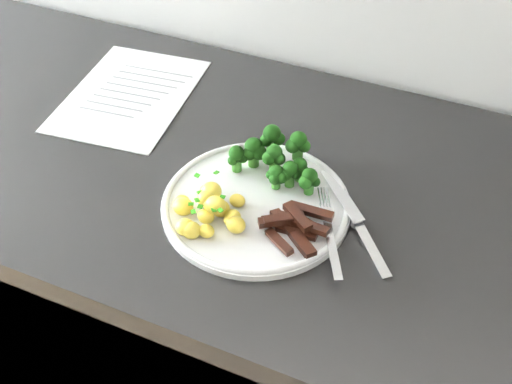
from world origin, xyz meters
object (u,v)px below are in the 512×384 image
broccoli (277,157)px  recipe_paper (129,95)px  potatoes (209,210)px  knife (362,234)px  plate (256,204)px  beef_strips (294,224)px  fork (330,236)px  counter (229,335)px

broccoli → recipe_paper: bearing=163.1°
recipe_paper → potatoes: potatoes is taller
knife → plate: bearing=-178.6°
broccoli → potatoes: bearing=-112.2°
broccoli → beef_strips: broccoli is taller
fork → broccoli: bearing=140.4°
broccoli → potatoes: 0.13m
counter → potatoes: bearing=-70.5°
broccoli → beef_strips: bearing=-56.4°
recipe_paper → plate: 0.35m
plate → knife: 0.15m
potatoes → plate: bearing=48.3°
recipe_paper → knife: bearing=-19.1°
fork → beef_strips: bearing=-178.8°
counter → recipe_paper: bearing=155.5°
potatoes → knife: (0.20, 0.06, -0.02)m
counter → fork: 0.52m
recipe_paper → plate: (0.31, -0.16, 0.01)m
plate → broccoli: size_ratio=1.86×
plate → potatoes: potatoes is taller
knife → broccoli: bearing=156.5°
broccoli → potatoes: size_ratio=1.27×
recipe_paper → broccoli: bearing=-16.9°
knife → beef_strips: bearing=-160.7°
fork → knife: size_ratio=0.93×
counter → plate: 0.47m
knife → counter: bearing=166.4°
recipe_paper → knife: knife is taller
plate → beef_strips: beef_strips is taller
counter → broccoli: broccoli is taller
plate → knife: knife is taller
counter → knife: knife is taller
plate → beef_strips: 0.07m
counter → knife: (0.24, -0.06, 0.46)m
counter → broccoli: bearing=4.6°
beef_strips → knife: 0.09m
recipe_paper → potatoes: (0.26, -0.22, 0.02)m
broccoli → counter: bearing=-175.4°
counter → broccoli: size_ratio=16.71×
potatoes → beef_strips: (0.11, 0.03, -0.01)m
plate → beef_strips: bearing=-21.7°
plate → broccoli: bearing=87.4°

